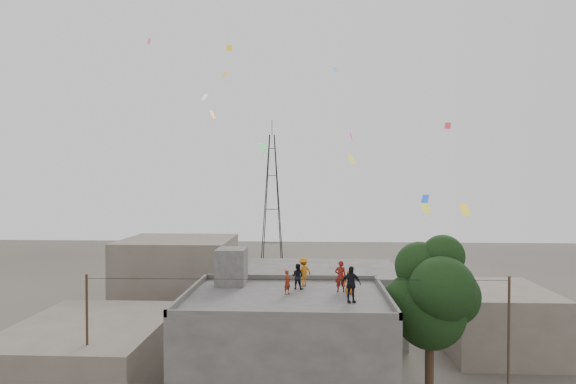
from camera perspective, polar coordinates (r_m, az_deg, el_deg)
name	(u,v)px	position (r m, az deg, el deg)	size (l,w,h in m)	color
main_building	(287,357)	(25.46, -0.18, -18.93)	(10.00, 8.00, 6.10)	#474542
parapet	(287,293)	(24.54, -0.18, -11.90)	(10.00, 8.00, 0.30)	#474542
stair_head_box	(232,266)	(27.25, -6.71, -8.75)	(1.60, 1.80, 2.00)	#474542
neighbor_west	(90,359)	(30.26, -22.37, -17.80)	(8.00, 10.00, 4.00)	#60574C
neighbor_north	(321,299)	(39.01, 3.92, -12.58)	(12.00, 9.00, 5.00)	#474542
neighbor_northwest	(178,280)	(42.25, -12.91, -10.14)	(9.00, 8.00, 7.00)	#60574C
neighbor_east	(495,320)	(37.45, 23.30, -13.74)	(7.00, 8.00, 4.40)	#60574C
tree	(433,295)	(25.86, 16.78, -11.60)	(4.90, 4.60, 9.10)	black
utility_line	(296,350)	(24.00, 0.92, -18.23)	(20.12, 0.62, 7.40)	black
transmission_tower	(272,202)	(64.14, -1.91, -1.19)	(2.97, 2.97, 20.01)	black
person_red_adult	(341,276)	(25.43, 6.24, -9.91)	(0.59, 0.39, 1.63)	maroon
person_orange_child	(349,282)	(25.10, 7.29, -10.53)	(0.60, 0.39, 1.22)	#BF5915
person_dark_child	(298,276)	(26.00, 1.14, -9.96)	(0.66, 0.51, 1.35)	black
person_dark_adult	(351,284)	(23.36, 7.45, -10.80)	(1.01, 0.42, 1.72)	black
person_orange_adult	(303,272)	(26.72, 1.84, -9.42)	(1.01, 0.58, 1.56)	#C57116
person_red_child	(287,282)	(24.83, -0.07, -10.65)	(0.45, 0.29, 1.23)	maroon
kites	(323,129)	(28.83, 4.11, 7.47)	(18.95, 16.95, 12.94)	orange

